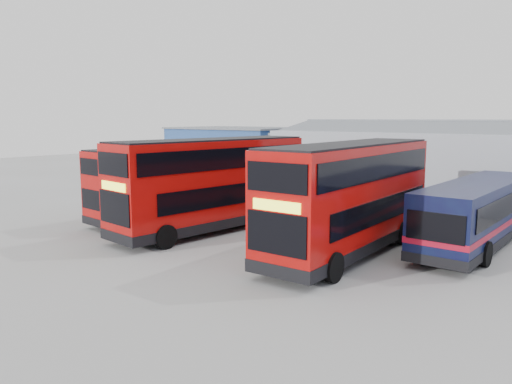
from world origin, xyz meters
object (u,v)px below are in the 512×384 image
(maintenance_shed, at_px, (489,167))
(double_decker_centre, at_px, (212,185))
(double_decker_left, at_px, (170,183))
(office_block, at_px, (238,154))
(double_decker_right, at_px, (350,199))
(single_decker_blue, at_px, (478,215))
(panel_van, at_px, (184,169))

(maintenance_shed, relative_size, double_decker_centre, 2.58)
(maintenance_shed, height_order, double_decker_left, maintenance_shed)
(office_block, relative_size, maintenance_shed, 0.40)
(double_decker_right, height_order, single_decker_blue, double_decker_right)
(maintenance_shed, height_order, panel_van, maintenance_shed)
(single_decker_blue, bearing_deg, double_decker_centre, 24.49)
(double_decker_left, xyz_separation_m, double_decker_centre, (4.30, -0.77, 0.30))
(maintenance_shed, bearing_deg, office_block, -174.79)
(double_decker_left, height_order, double_decker_right, double_decker_right)
(double_decker_left, distance_m, panel_van, 16.56)
(office_block, height_order, panel_van, office_block)
(double_decker_right, xyz_separation_m, single_decker_blue, (4.00, 4.91, -0.93))
(maintenance_shed, xyz_separation_m, double_decker_centre, (-8.84, -18.77, -0.15))
(office_block, xyz_separation_m, panel_van, (-2.90, -4.36, -1.29))
(office_block, distance_m, double_decker_centre, 21.31)
(double_decker_centre, bearing_deg, single_decker_blue, 29.56)
(double_decker_left, distance_m, double_decker_centre, 4.38)
(double_decker_left, height_order, double_decker_centre, double_decker_centre)
(single_decker_blue, bearing_deg, office_block, -24.69)
(office_block, height_order, double_decker_centre, office_block)
(single_decker_blue, bearing_deg, maintenance_shed, -77.56)
(office_block, distance_m, maintenance_shed, 22.09)
(double_decker_right, bearing_deg, double_decker_left, 176.38)
(double_decker_centre, height_order, panel_van, double_decker_centre)
(double_decker_right, bearing_deg, office_block, 139.43)
(double_decker_right, bearing_deg, double_decker_centre, -178.27)
(maintenance_shed, xyz_separation_m, panel_van, (-24.90, -6.37, -1.32))
(office_block, height_order, single_decker_blue, office_block)
(double_decker_right, height_order, panel_van, double_decker_right)
(panel_van, bearing_deg, double_decker_right, -30.27)
(double_decker_centre, bearing_deg, maintenance_shed, 69.19)
(double_decker_left, relative_size, panel_van, 1.91)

